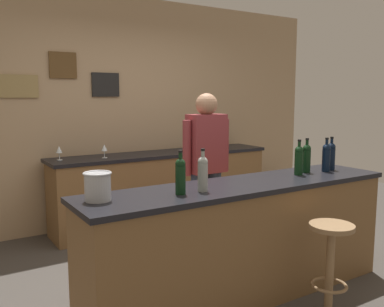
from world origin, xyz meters
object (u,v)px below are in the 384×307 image
(wine_bottle_f, at_px, (331,155))
(bartender, at_px, (206,164))
(ice_bucket, at_px, (98,186))
(wine_bottle_c, at_px, (299,159))
(wine_bottle_b, at_px, (203,172))
(wine_bottle_d, at_px, (307,157))
(wine_bottle_a, at_px, (180,175))
(wine_glass_b, at_px, (104,148))
(wine_bottle_e, at_px, (326,157))
(coffee_mug, at_px, (222,144))
(bar_stool, at_px, (331,254))
(wine_glass_a, at_px, (59,150))

(wine_bottle_f, bearing_deg, bartender, 137.26)
(bartender, relative_size, ice_bucket, 8.61)
(bartender, relative_size, wine_bottle_c, 5.29)
(wine_bottle_c, bearing_deg, wine_bottle_b, -175.29)
(wine_bottle_d, relative_size, ice_bucket, 1.63)
(bartender, bearing_deg, wine_bottle_a, -132.68)
(wine_bottle_d, height_order, ice_bucket, wine_bottle_d)
(ice_bucket, relative_size, wine_glass_b, 1.21)
(wine_glass_b, bearing_deg, wine_bottle_e, -56.24)
(wine_bottle_c, height_order, wine_bottle_f, same)
(wine_bottle_a, bearing_deg, coffee_mug, 47.95)
(ice_bucket, distance_m, coffee_mug, 3.20)
(wine_bottle_e, xyz_separation_m, coffee_mug, (0.38, 2.08, -0.11))
(bar_stool, height_order, coffee_mug, coffee_mug)
(ice_bucket, relative_size, coffee_mug, 1.50)
(bartender, bearing_deg, wine_bottle_b, -125.47)
(wine_bottle_b, bearing_deg, wine_bottle_c, 4.71)
(bartender, height_order, wine_bottle_e, bartender)
(wine_bottle_f, xyz_separation_m, coffee_mug, (0.28, 2.05, -0.11))
(bartender, distance_m, wine_bottle_e, 1.11)
(wine_glass_b, bearing_deg, wine_glass_a, 167.78)
(bar_stool, height_order, wine_bottle_a, wine_bottle_a)
(wine_bottle_c, relative_size, wine_glass_a, 1.97)
(wine_bottle_f, distance_m, coffee_mug, 2.07)
(wine_bottle_c, distance_m, wine_bottle_f, 0.44)
(wine_glass_b, distance_m, coffee_mug, 1.72)
(bar_stool, distance_m, coffee_mug, 2.87)
(wine_bottle_b, distance_m, wine_glass_a, 2.21)
(wine_bottle_a, height_order, wine_bottle_b, same)
(wine_bottle_a, bearing_deg, wine_bottle_e, 2.28)
(wine_bottle_e, distance_m, wine_bottle_f, 0.11)
(bar_stool, relative_size, wine_bottle_f, 2.22)
(bar_stool, relative_size, wine_bottle_b, 2.22)
(bartender, distance_m, wine_bottle_a, 1.20)
(wine_bottle_f, bearing_deg, coffee_mug, 82.34)
(wine_glass_a, relative_size, wine_glass_b, 1.00)
(wine_bottle_c, bearing_deg, coffee_mug, 71.03)
(wine_bottle_f, bearing_deg, wine_bottle_a, -176.69)
(wine_bottle_a, xyz_separation_m, wine_bottle_e, (1.55, 0.06, 0.00))
(wine_bottle_e, relative_size, wine_glass_b, 1.97)
(ice_bucket, bearing_deg, wine_bottle_d, -0.16)
(bartender, distance_m, ice_bucket, 1.55)
(wine_glass_b, height_order, coffee_mug, wine_glass_b)
(wine_bottle_b, bearing_deg, ice_bucket, 169.24)
(bartender, bearing_deg, wine_bottle_e, -47.82)
(bar_stool, height_order, wine_glass_b, wine_glass_b)
(bartender, relative_size, wine_glass_a, 10.45)
(wine_bottle_c, bearing_deg, wine_bottle_a, -176.35)
(wine_bottle_b, height_order, wine_bottle_c, same)
(bartender, relative_size, wine_glass_b, 10.45)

